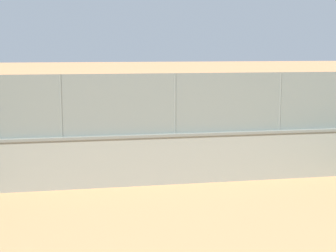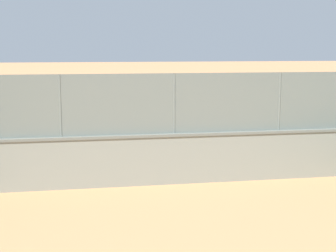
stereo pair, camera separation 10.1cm
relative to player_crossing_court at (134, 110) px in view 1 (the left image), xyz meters
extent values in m
plane|color=tan|center=(-2.96, 1.00, -0.90)|extent=(260.00, 260.00, 0.00)
cube|color=gray|center=(-1.37, 11.31, -0.17)|extent=(23.67, 0.72, 1.45)
cube|color=slate|center=(-1.37, 11.31, 0.59)|extent=(23.67, 0.78, 0.08)
cube|color=slate|center=(-1.37, 11.31, 1.53)|extent=(23.19, 0.40, 1.79)
cylinder|color=slate|center=(-3.03, 11.34, 1.53)|extent=(0.07, 0.07, 1.79)
cylinder|color=slate|center=(0.28, 11.28, 1.53)|extent=(0.07, 0.07, 1.79)
cylinder|color=slate|center=(3.60, 11.23, 1.53)|extent=(0.07, 0.07, 1.79)
cylinder|color=#591919|center=(-0.07, -0.09, -0.52)|extent=(0.20, 0.20, 0.75)
cylinder|color=#591919|center=(0.01, 0.10, -0.52)|extent=(0.20, 0.20, 0.75)
cylinder|color=orange|center=(-0.03, 0.01, 0.13)|extent=(0.45, 0.45, 0.56)
cylinder|color=tan|center=(-0.10, -0.28, 0.24)|extent=(0.52, 0.30, 0.16)
cylinder|color=tan|center=(0.37, 0.15, 0.24)|extent=(0.52, 0.30, 0.16)
sphere|color=tan|center=(-0.03, 0.01, 0.52)|extent=(0.21, 0.21, 0.21)
cylinder|color=red|center=(-0.03, 0.01, 0.61)|extent=(0.30, 0.30, 0.05)
cylinder|color=black|center=(0.53, 0.07, 0.24)|extent=(0.29, 0.16, 0.04)
ellipsoid|color=#333338|center=(0.73, -0.02, 0.24)|extent=(0.29, 0.15, 0.24)
cylinder|color=#591919|center=(-0.11, 6.10, -0.48)|extent=(0.21, 0.21, 0.84)
cylinder|color=#591919|center=(-0.21, 5.93, -0.48)|extent=(0.21, 0.21, 0.84)
cylinder|color=white|center=(-0.16, 6.01, 0.25)|extent=(0.47, 0.47, 0.62)
cylinder|color=#D8AD84|center=(-0.04, 6.31, 0.37)|extent=(0.55, 0.38, 0.17)
cylinder|color=#D8AD84|center=(-0.58, 5.89, 0.37)|extent=(0.55, 0.38, 0.17)
sphere|color=#D8AD84|center=(-0.16, 6.01, 0.67)|extent=(0.24, 0.24, 0.24)
cylinder|color=black|center=(-0.16, 6.01, 0.78)|extent=(0.34, 0.34, 0.05)
sphere|color=#3399D8|center=(1.44, 0.52, -0.84)|extent=(0.12, 0.12, 0.12)
sphere|color=yellow|center=(3.26, 9.90, -0.87)|extent=(0.07, 0.07, 0.07)
camera|label=1|loc=(3.47, 25.74, 3.14)|focal=53.61mm
camera|label=2|loc=(3.38, 25.76, 3.14)|focal=53.61mm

